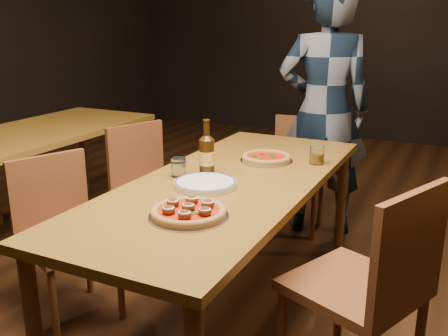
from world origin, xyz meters
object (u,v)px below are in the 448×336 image
at_px(table_main, 229,193).
at_px(plate_stack, 205,184).
at_px(diner, 324,111).
at_px(beer_bottle, 207,156).
at_px(water_glass, 179,167).
at_px(pizza_margherita, 266,158).
at_px(table_left, 23,144).
at_px(amber_glass, 317,155).
at_px(pizza_meatball, 189,211).
at_px(chair_main_nw, 69,240).
at_px(chair_end, 295,173).
at_px(chair_main_e, 354,285).
at_px(chair_main_sw, 155,191).

distance_m(table_main, plate_stack, 0.18).
distance_m(plate_stack, diner, 1.49).
xyz_separation_m(beer_bottle, water_glass, (-0.12, -0.07, -0.05)).
bearing_deg(pizza_margherita, table_left, -177.22).
bearing_deg(amber_glass, table_main, -123.34).
xyz_separation_m(table_left, beer_bottle, (1.58, -0.29, 0.17)).
height_order(table_left, pizza_meatball, pizza_meatball).
bearing_deg(diner, table_main, 64.12).
bearing_deg(pizza_meatball, chair_main_nw, 169.76).
xyz_separation_m(chair_end, diner, (0.17, 0.07, 0.46)).
bearing_deg(amber_glass, diner, 103.33).
height_order(chair_main_e, chair_end, chair_main_e).
bearing_deg(pizza_meatball, table_left, 155.72).
relative_size(plate_stack, water_glass, 3.10).
height_order(chair_main_nw, chair_end, chair_main_nw).
distance_m(table_main, table_left, 1.73).
bearing_deg(beer_bottle, amber_glass, 46.76).
bearing_deg(pizza_margherita, diner, 86.94).
relative_size(chair_main_e, pizza_meatball, 3.10).
height_order(chair_end, beer_bottle, beer_bottle).
bearing_deg(plate_stack, table_left, 164.86).
height_order(pizza_margherita, water_glass, water_glass).
distance_m(chair_end, diner, 0.49).
bearing_deg(diner, pizza_meatball, 67.33).
bearing_deg(table_left, chair_main_e, -13.35).
height_order(table_main, chair_main_nw, chair_main_nw).
relative_size(chair_main_sw, plate_stack, 3.13).
height_order(table_main, pizza_margherita, pizza_margherita).
relative_size(pizza_margherita, water_glass, 3.10).
bearing_deg(chair_main_e, table_main, -88.69).
bearing_deg(pizza_margherita, beer_bottle, -113.46).
height_order(chair_main_nw, chair_main_sw, chair_main_sw).
distance_m(table_left, amber_glass, 2.01).
xyz_separation_m(chair_main_nw, amber_glass, (1.01, 0.81, 0.36)).
bearing_deg(amber_glass, chair_main_sw, -178.68).
xyz_separation_m(chair_main_e, pizza_margherita, (-0.63, 0.65, 0.28)).
distance_m(chair_end, plate_stack, 1.45).
height_order(chair_main_nw, pizza_meatball, chair_main_nw).
xyz_separation_m(chair_main_sw, pizza_meatball, (0.80, -0.93, 0.33)).
height_order(table_left, water_glass, water_glass).
bearing_deg(table_main, chair_end, 93.35).
xyz_separation_m(chair_main_nw, diner, (0.80, 1.69, 0.44)).
distance_m(pizza_margherita, water_glass, 0.53).
bearing_deg(pizza_meatball, plate_stack, 108.14).
xyz_separation_m(table_left, pizza_meatball, (1.77, -0.80, 0.09)).
xyz_separation_m(table_main, water_glass, (-0.24, -0.06, 0.12)).
bearing_deg(pizza_margherita, plate_stack, -99.46).
distance_m(pizza_meatball, pizza_margherita, 0.88).
bearing_deg(table_main, plate_stack, -107.64).
bearing_deg(table_left, beer_bottle, -10.50).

